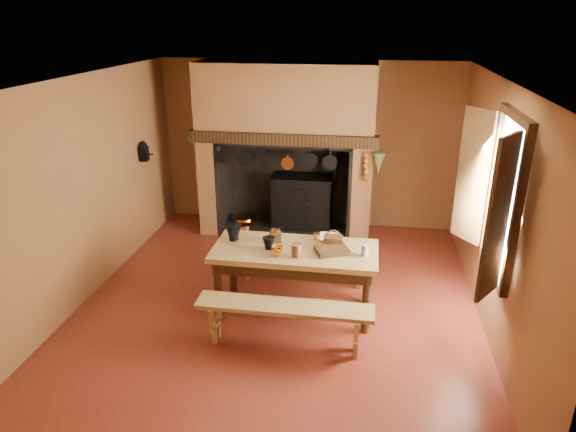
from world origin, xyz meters
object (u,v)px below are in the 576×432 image
object	(u,v)px
iron_range	(303,201)
wicker_basket	(333,241)
coffee_grinder	(275,236)
mixing_bowl	(328,239)
bench_front	(285,316)
work_table	(295,259)

from	to	relation	value
iron_range	wicker_basket	bearing A→B (deg)	-74.42
coffee_grinder	wicker_basket	bearing A→B (deg)	-17.59
mixing_bowl	wicker_basket	world-z (taller)	wicker_basket
bench_front	coffee_grinder	distance (m)	1.11
wicker_basket	mixing_bowl	bearing A→B (deg)	119.00
work_table	bench_front	xyz separation A→B (m)	(0.00, -0.77, -0.31)
bench_front	coffee_grinder	size ratio (longest dim) A/B	9.42
work_table	iron_range	bearing A→B (deg)	95.63
iron_range	mixing_bowl	size ratio (longest dim) A/B	5.59
work_table	coffee_grinder	distance (m)	0.38
coffee_grinder	wicker_basket	size ratio (longest dim) A/B	0.91
mixing_bowl	wicker_basket	size ratio (longest dim) A/B	1.27
bench_front	wicker_basket	bearing A→B (deg)	64.39
bench_front	mixing_bowl	bearing A→B (deg)	70.44
mixing_bowl	wicker_basket	distance (m)	0.15
bench_front	wicker_basket	world-z (taller)	wicker_basket
mixing_bowl	wicker_basket	xyz separation A→B (m)	(0.07, -0.13, 0.03)
coffee_grinder	iron_range	bearing A→B (deg)	73.90
mixing_bowl	work_table	bearing A→B (deg)	-143.54
bench_front	coffee_grinder	bearing A→B (deg)	106.04
iron_range	coffee_grinder	size ratio (longest dim) A/B	7.77
bench_front	iron_range	bearing A→B (deg)	94.38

